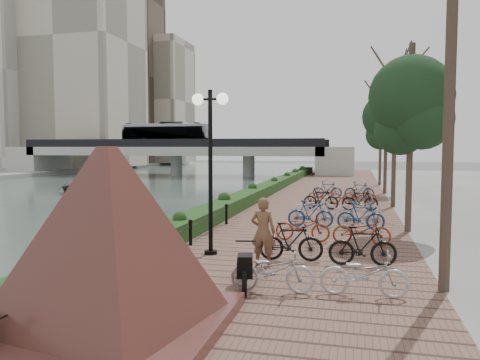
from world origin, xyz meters
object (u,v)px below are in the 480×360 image
(lamppost, at_px, (210,135))
(motorcycle, at_px, (245,266))
(granite_monument, at_px, (109,238))
(pedestrian, at_px, (263,232))
(boat, at_px, (74,188))

(lamppost, xyz_separation_m, motorcycle, (1.65, -2.81, -2.82))
(granite_monument, relative_size, pedestrian, 3.25)
(pedestrian, distance_m, boat, 26.76)
(granite_monument, height_order, motorcycle, granite_monument)
(lamppost, bearing_deg, granite_monument, -89.31)
(granite_monument, xyz_separation_m, motorcycle, (1.58, 2.76, -1.05))
(pedestrian, relative_size, boat, 0.44)
(motorcycle, xyz_separation_m, boat, (-18.25, 21.41, -0.53))
(granite_monument, distance_m, boat, 29.40)
(pedestrian, bearing_deg, motorcycle, 92.56)
(boat, bearing_deg, pedestrian, -73.81)
(granite_monument, relative_size, boat, 1.44)
(boat, bearing_deg, motorcycle, -76.43)
(motorcycle, xyz_separation_m, pedestrian, (0.01, 1.87, 0.40))
(granite_monument, height_order, pedestrian, granite_monument)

